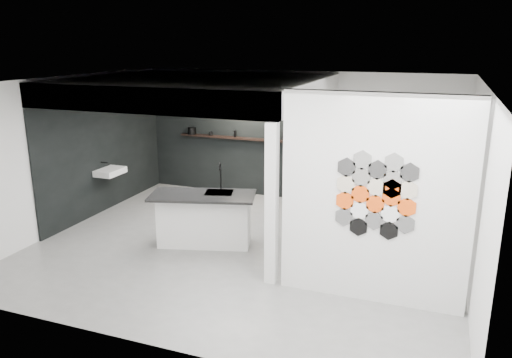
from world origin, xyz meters
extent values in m
cube|color=slate|center=(0.00, 0.00, -0.01)|extent=(7.00, 6.00, 0.01)
cube|color=silver|center=(2.23, -1.00, 1.40)|extent=(2.45, 0.15, 2.80)
cube|color=black|center=(-1.30, 2.97, 1.18)|extent=(4.40, 0.04, 2.35)
cube|color=black|center=(-3.47, 1.00, 1.18)|extent=(0.04, 4.00, 2.35)
cube|color=silver|center=(-1.30, 1.00, 2.55)|extent=(4.40, 4.00, 0.40)
cube|color=silver|center=(0.82, -1.00, 1.18)|extent=(0.16, 0.16, 2.35)
cube|color=silver|center=(-1.30, -0.92, 2.55)|extent=(4.40, 0.16, 0.40)
cube|color=silver|center=(-3.24, 0.80, 0.85)|extent=(0.40, 0.60, 0.12)
cube|color=black|center=(-1.20, 2.87, 1.30)|extent=(3.00, 0.15, 0.04)
cube|color=silver|center=(-0.71, -0.08, 0.44)|extent=(1.64, 0.97, 0.89)
cube|color=black|center=(-0.68, -0.16, 0.91)|extent=(1.89, 1.22, 0.04)
cube|color=black|center=(-0.47, 0.04, 0.92)|extent=(0.55, 0.50, 0.02)
cylinder|color=black|center=(-0.53, 0.24, 1.13)|extent=(0.03, 0.03, 0.41)
torus|color=black|center=(-0.51, 0.18, 1.34)|extent=(0.06, 0.14, 0.14)
cylinder|color=black|center=(-2.44, 2.87, 1.40)|extent=(0.21, 0.21, 0.16)
ellipsoid|color=black|center=(-0.15, 2.87, 1.41)|extent=(0.24, 0.24, 0.17)
cylinder|color=gray|center=(0.15, 2.87, 1.37)|extent=(0.15, 0.15, 0.10)
cylinder|color=gray|center=(0.15, 2.87, 1.40)|extent=(0.13, 0.13, 0.16)
cylinder|color=black|center=(-1.36, 2.87, 1.39)|extent=(0.06, 0.06, 0.15)
cylinder|color=black|center=(-1.96, 2.87, 1.36)|extent=(0.09, 0.09, 0.09)
cylinder|color=black|center=(1.86, -1.09, 1.16)|extent=(0.26, 0.02, 0.26)
cylinder|color=#F24C0C|center=(1.86, -1.09, 1.39)|extent=(0.26, 0.02, 0.26)
cylinder|color=beige|center=(1.86, -1.09, 1.61)|extent=(0.26, 0.02, 0.26)
cylinder|color=#2D2D2D|center=(1.86, -1.09, 1.84)|extent=(0.26, 0.02, 0.26)
cylinder|color=black|center=(2.06, -1.09, 1.05)|extent=(0.26, 0.02, 0.26)
cylinder|color=white|center=(2.06, -1.09, 1.27)|extent=(0.26, 0.02, 0.26)
cylinder|color=#F24C0C|center=(2.06, -1.09, 1.50)|extent=(0.26, 0.02, 0.26)
cylinder|color=#66635E|center=(2.06, -1.09, 1.73)|extent=(0.26, 0.02, 0.26)
cylinder|color=silver|center=(2.06, -1.09, 1.95)|extent=(0.26, 0.02, 0.26)
cylinder|color=black|center=(2.25, -1.09, 1.16)|extent=(0.26, 0.02, 0.26)
cylinder|color=#F24C0C|center=(2.25, -1.09, 1.39)|extent=(0.26, 0.02, 0.26)
cylinder|color=beige|center=(2.25, -1.09, 1.61)|extent=(0.26, 0.02, 0.26)
cylinder|color=#2D2D2D|center=(2.25, -1.09, 1.84)|extent=(0.26, 0.02, 0.26)
cylinder|color=black|center=(2.44, -1.09, 1.05)|extent=(0.26, 0.02, 0.26)
cylinder|color=white|center=(2.44, -1.09, 1.27)|extent=(0.26, 0.02, 0.26)
cylinder|color=#F24C0C|center=(2.44, -1.09, 1.50)|extent=(0.26, 0.02, 0.26)
cylinder|color=#66635E|center=(2.44, -1.09, 1.73)|extent=(0.26, 0.02, 0.26)
cylinder|color=silver|center=(2.44, -1.09, 1.95)|extent=(0.26, 0.02, 0.26)
cylinder|color=black|center=(2.64, -1.09, 1.16)|extent=(0.26, 0.02, 0.26)
cylinder|color=#F24C0C|center=(2.64, -1.09, 1.39)|extent=(0.26, 0.02, 0.26)
cylinder|color=beige|center=(2.64, -1.09, 1.61)|extent=(0.26, 0.02, 0.26)
cylinder|color=#2D2D2D|center=(2.64, -1.09, 1.84)|extent=(0.26, 0.02, 0.26)
cylinder|color=#F24C0C|center=(2.44, -1.09, 1.61)|extent=(0.26, 0.02, 0.26)
camera|label=1|loc=(2.94, -7.30, 3.40)|focal=35.00mm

